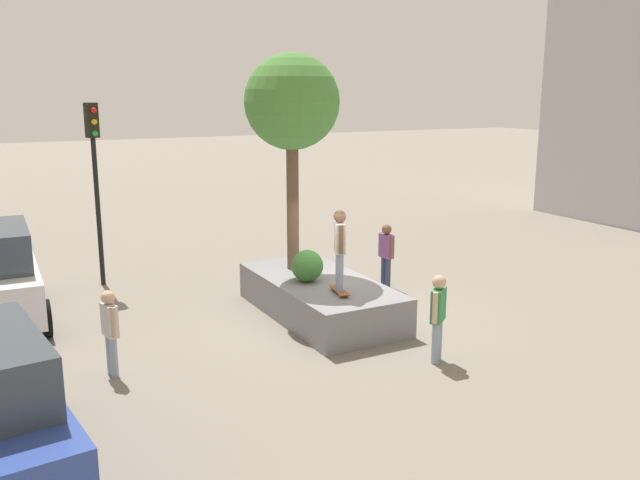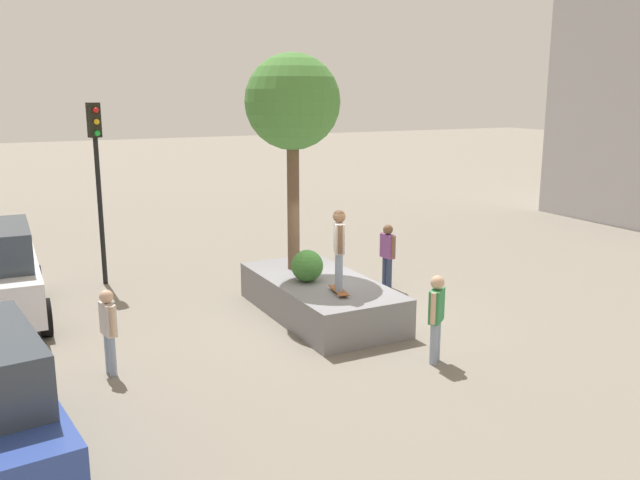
# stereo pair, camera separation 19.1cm
# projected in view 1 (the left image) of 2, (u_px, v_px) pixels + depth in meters

# --- Properties ---
(ground_plane) EXTENTS (120.00, 120.00, 0.00)m
(ground_plane) POSITION_uv_depth(u_px,v_px,m) (336.00, 320.00, 14.62)
(ground_plane) COLOR gray
(planter_ledge) EXTENTS (4.39, 2.09, 0.82)m
(planter_ledge) POSITION_uv_depth(u_px,v_px,m) (320.00, 297.00, 14.87)
(planter_ledge) COLOR gray
(planter_ledge) RESTS_ON ground
(plaza_tree) EXTENTS (2.15, 2.15, 4.91)m
(plaza_tree) POSITION_uv_depth(u_px,v_px,m) (292.00, 104.00, 14.91)
(plaza_tree) COLOR brown
(plaza_tree) RESTS_ON planter_ledge
(boxwood_shrub) EXTENTS (0.70, 0.70, 0.70)m
(boxwood_shrub) POSITION_uv_depth(u_px,v_px,m) (307.00, 266.00, 14.59)
(boxwood_shrub) COLOR #3D7A33
(boxwood_shrub) RESTS_ON planter_ledge
(skateboard) EXTENTS (0.83, 0.36, 0.07)m
(skateboard) POSITION_uv_depth(u_px,v_px,m) (339.00, 290.00, 13.79)
(skateboard) COLOR brown
(skateboard) RESTS_ON planter_ledge
(skateboarder) EXTENTS (0.53, 0.35, 1.67)m
(skateboarder) POSITION_uv_depth(u_px,v_px,m) (340.00, 244.00, 13.58)
(skateboarder) COLOR #8C9EB7
(skateboarder) RESTS_ON skateboard
(traffic_light_corner) EXTENTS (0.37, 0.33, 4.62)m
(traffic_light_corner) POSITION_uv_depth(u_px,v_px,m) (95.00, 163.00, 16.65)
(traffic_light_corner) COLOR black
(traffic_light_corner) RESTS_ON ground
(pedestrian_crossing) EXTENTS (0.55, 0.25, 1.62)m
(pedestrian_crossing) POSITION_uv_depth(u_px,v_px,m) (386.00, 251.00, 16.95)
(pedestrian_crossing) COLOR navy
(pedestrian_crossing) RESTS_ON ground
(bystander_watching) EXTENTS (0.42, 0.47, 1.66)m
(bystander_watching) POSITION_uv_depth(u_px,v_px,m) (438.00, 312.00, 12.18)
(bystander_watching) COLOR #8C9EB7
(bystander_watching) RESTS_ON ground
(passerby_with_bag) EXTENTS (0.52, 0.24, 1.55)m
(passerby_with_bag) POSITION_uv_depth(u_px,v_px,m) (110.00, 327.00, 11.60)
(passerby_with_bag) COLOR #8C9EB7
(passerby_with_bag) RESTS_ON ground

